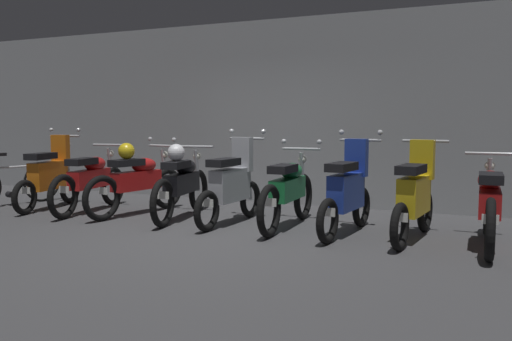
{
  "coord_description": "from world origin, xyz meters",
  "views": [
    {
      "loc": [
        3.1,
        -5.52,
        1.4
      ],
      "look_at": [
        0.39,
        0.76,
        0.75
      ],
      "focal_mm": 36.56,
      "sensor_mm": 36.0,
      "label": 1
    }
  ],
  "objects_px": {
    "motorbike_slot_4": "(232,185)",
    "motorbike_slot_7": "(415,196)",
    "motorbike_slot_6": "(347,192)",
    "motorbike_slot_1": "(91,180)",
    "bicycle": "(12,184)",
    "motorbike_slot_2": "(137,179)",
    "motorbike_slot_8": "(489,204)",
    "motorbike_slot_5": "(288,190)",
    "motorbike_slot_3": "(182,182)",
    "motorbike_slot_0": "(50,176)"
  },
  "relations": [
    {
      "from": "motorbike_slot_7",
      "to": "motorbike_slot_1",
      "type": "bearing_deg",
      "value": 179.53
    },
    {
      "from": "motorbike_slot_5",
      "to": "motorbike_slot_7",
      "type": "relative_size",
      "value": 1.16
    },
    {
      "from": "motorbike_slot_1",
      "to": "motorbike_slot_3",
      "type": "bearing_deg",
      "value": 1.89
    },
    {
      "from": "motorbike_slot_6",
      "to": "motorbike_slot_1",
      "type": "bearing_deg",
      "value": 179.57
    },
    {
      "from": "motorbike_slot_1",
      "to": "motorbike_slot_7",
      "type": "distance_m",
      "value": 4.84
    },
    {
      "from": "motorbike_slot_0",
      "to": "motorbike_slot_3",
      "type": "xyz_separation_m",
      "value": [
        2.42,
        0.07,
        -0.0
      ]
    },
    {
      "from": "motorbike_slot_7",
      "to": "bicycle",
      "type": "height_order",
      "value": "motorbike_slot_7"
    },
    {
      "from": "motorbike_slot_0",
      "to": "bicycle",
      "type": "relative_size",
      "value": 0.99
    },
    {
      "from": "motorbike_slot_4",
      "to": "motorbike_slot_8",
      "type": "height_order",
      "value": "motorbike_slot_4"
    },
    {
      "from": "motorbike_slot_4",
      "to": "motorbike_slot_7",
      "type": "bearing_deg",
      "value": -1.28
    },
    {
      "from": "motorbike_slot_3",
      "to": "motorbike_slot_5",
      "type": "relative_size",
      "value": 1.0
    },
    {
      "from": "motorbike_slot_1",
      "to": "motorbike_slot_5",
      "type": "relative_size",
      "value": 1.0
    },
    {
      "from": "motorbike_slot_1",
      "to": "bicycle",
      "type": "bearing_deg",
      "value": -178.51
    },
    {
      "from": "motorbike_slot_6",
      "to": "motorbike_slot_8",
      "type": "distance_m",
      "value": 1.61
    },
    {
      "from": "motorbike_slot_3",
      "to": "motorbike_slot_6",
      "type": "xyz_separation_m",
      "value": [
        2.42,
        -0.08,
        0.0
      ]
    },
    {
      "from": "motorbike_slot_4",
      "to": "motorbike_slot_6",
      "type": "relative_size",
      "value": 1.0
    },
    {
      "from": "motorbike_slot_2",
      "to": "motorbike_slot_6",
      "type": "height_order",
      "value": "motorbike_slot_6"
    },
    {
      "from": "motorbike_slot_4",
      "to": "motorbike_slot_7",
      "type": "height_order",
      "value": "motorbike_slot_4"
    },
    {
      "from": "motorbike_slot_6",
      "to": "motorbike_slot_7",
      "type": "relative_size",
      "value": 1.0
    },
    {
      "from": "motorbike_slot_1",
      "to": "motorbike_slot_3",
      "type": "relative_size",
      "value": 1.0
    },
    {
      "from": "motorbike_slot_6",
      "to": "bicycle",
      "type": "bearing_deg",
      "value": -179.88
    },
    {
      "from": "motorbike_slot_1",
      "to": "motorbike_slot_2",
      "type": "bearing_deg",
      "value": 5.86
    },
    {
      "from": "motorbike_slot_3",
      "to": "motorbike_slot_8",
      "type": "xyz_separation_m",
      "value": [
        4.03,
        -0.13,
        -0.04
      ]
    },
    {
      "from": "motorbike_slot_5",
      "to": "bicycle",
      "type": "distance_m",
      "value": 4.84
    },
    {
      "from": "motorbike_slot_1",
      "to": "motorbike_slot_2",
      "type": "height_order",
      "value": "motorbike_slot_2"
    },
    {
      "from": "bicycle",
      "to": "motorbike_slot_1",
      "type": "bearing_deg",
      "value": 1.49
    },
    {
      "from": "motorbike_slot_2",
      "to": "motorbike_slot_8",
      "type": "height_order",
      "value": "motorbike_slot_2"
    },
    {
      "from": "motorbike_slot_2",
      "to": "motorbike_slot_6",
      "type": "xyz_separation_m",
      "value": [
        3.22,
        -0.11,
        -0.0
      ]
    },
    {
      "from": "motorbike_slot_0",
      "to": "motorbike_slot_8",
      "type": "relative_size",
      "value": 0.86
    },
    {
      "from": "motorbike_slot_0",
      "to": "bicycle",
      "type": "distance_m",
      "value": 0.82
    },
    {
      "from": "motorbike_slot_5",
      "to": "motorbike_slot_8",
      "type": "height_order",
      "value": "motorbike_slot_5"
    },
    {
      "from": "motorbike_slot_2",
      "to": "motorbike_slot_6",
      "type": "relative_size",
      "value": 1.15
    },
    {
      "from": "motorbike_slot_1",
      "to": "bicycle",
      "type": "xyz_separation_m",
      "value": [
        -1.61,
        -0.04,
        -0.13
      ]
    },
    {
      "from": "motorbike_slot_0",
      "to": "motorbike_slot_5",
      "type": "relative_size",
      "value": 0.86
    },
    {
      "from": "motorbike_slot_0",
      "to": "bicycle",
      "type": "bearing_deg",
      "value": -178.19
    },
    {
      "from": "motorbike_slot_6",
      "to": "motorbike_slot_8",
      "type": "bearing_deg",
      "value": -1.61
    },
    {
      "from": "motorbike_slot_5",
      "to": "motorbike_slot_6",
      "type": "bearing_deg",
      "value": -7.37
    },
    {
      "from": "motorbike_slot_5",
      "to": "motorbike_slot_4",
      "type": "bearing_deg",
      "value": -175.68
    },
    {
      "from": "motorbike_slot_8",
      "to": "bicycle",
      "type": "xyz_separation_m",
      "value": [
        -7.25,
        0.03,
        -0.13
      ]
    },
    {
      "from": "motorbike_slot_3",
      "to": "motorbike_slot_6",
      "type": "relative_size",
      "value": 1.16
    },
    {
      "from": "motorbike_slot_4",
      "to": "motorbike_slot_8",
      "type": "bearing_deg",
      "value": -1.59
    },
    {
      "from": "motorbike_slot_4",
      "to": "motorbike_slot_2",
      "type": "bearing_deg",
      "value": 177.54
    },
    {
      "from": "motorbike_slot_4",
      "to": "motorbike_slot_7",
      "type": "xyz_separation_m",
      "value": [
        2.42,
        -0.05,
        -0.0
      ]
    },
    {
      "from": "motorbike_slot_5",
      "to": "motorbike_slot_8",
      "type": "bearing_deg",
      "value": -3.55
    },
    {
      "from": "motorbike_slot_7",
      "to": "motorbike_slot_8",
      "type": "xyz_separation_m",
      "value": [
        0.8,
        -0.04,
        -0.03
      ]
    },
    {
      "from": "motorbike_slot_2",
      "to": "motorbike_slot_3",
      "type": "relative_size",
      "value": 0.99
    },
    {
      "from": "motorbike_slot_2",
      "to": "motorbike_slot_6",
      "type": "bearing_deg",
      "value": -2.02
    },
    {
      "from": "motorbike_slot_4",
      "to": "bicycle",
      "type": "xyz_separation_m",
      "value": [
        -4.03,
        -0.06,
        -0.17
      ]
    },
    {
      "from": "motorbike_slot_0",
      "to": "motorbike_slot_5",
      "type": "height_order",
      "value": "motorbike_slot_0"
    },
    {
      "from": "motorbike_slot_7",
      "to": "motorbike_slot_2",
      "type": "bearing_deg",
      "value": 178.25
    }
  ]
}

